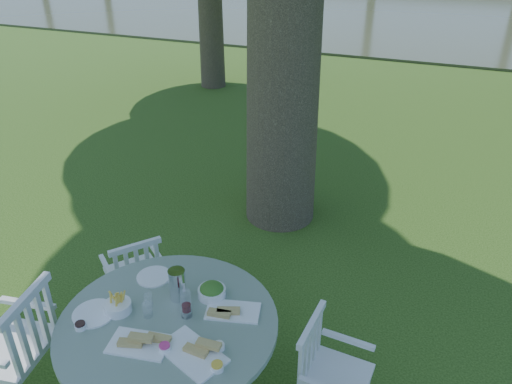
% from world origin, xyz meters
% --- Properties ---
extents(ground, '(140.00, 140.00, 0.00)m').
position_xyz_m(ground, '(0.00, 0.00, 0.00)').
color(ground, '#1A390B').
rests_on(ground, ground).
extents(table, '(1.41, 1.41, 0.82)m').
position_xyz_m(table, '(0.08, -1.55, 0.67)').
color(table, black).
rests_on(table, ground).
extents(chair_ne, '(0.44, 0.47, 0.87)m').
position_xyz_m(chair_ne, '(1.06, -1.28, 0.51)').
color(chair_ne, silver).
rests_on(chair_ne, ground).
extents(chair_nw, '(0.57, 0.58, 0.84)m').
position_xyz_m(chair_nw, '(-0.66, -0.85, 0.49)').
color(chair_nw, silver).
rests_on(chair_nw, ground).
extents(chair_sw, '(0.56, 0.59, 1.02)m').
position_xyz_m(chair_sw, '(-0.86, -1.89, 0.60)').
color(chair_sw, silver).
rests_on(chair_sw, ground).
extents(tableware, '(1.16, 0.85, 0.23)m').
position_xyz_m(tableware, '(0.05, -1.48, 0.87)').
color(tableware, white).
rests_on(tableware, table).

